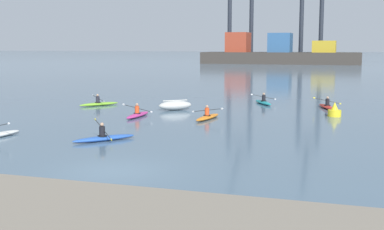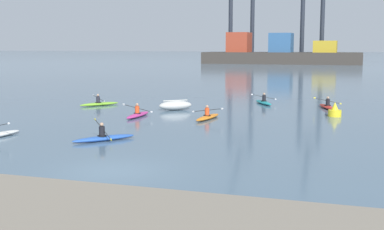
# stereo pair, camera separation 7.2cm
# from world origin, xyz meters

# --- Properties ---
(ground_plane) EXTENTS (800.00, 800.00, 0.00)m
(ground_plane) POSITION_xyz_m (0.00, 0.00, 0.00)
(ground_plane) COLOR slate
(container_barge) EXTENTS (41.64, 10.30, 8.42)m
(container_barge) POSITION_xyz_m (-10.39, 119.65, 2.71)
(container_barge) COLOR #38332D
(container_barge) RESTS_ON ground
(gantry_crane_west_mid) EXTENTS (6.56, 18.86, 34.52)m
(gantry_crane_west_mid) POSITION_xyz_m (-2.46, 126.89, 16.99)
(gantry_crane_west_mid) COLOR #232833
(gantry_crane_west_mid) RESTS_ON ground
(capsized_dinghy) EXTENTS (2.69, 2.52, 0.76)m
(capsized_dinghy) POSITION_xyz_m (-3.97, 18.55, 0.35)
(capsized_dinghy) COLOR beige
(capsized_dinghy) RESTS_ON ground
(channel_buoy) EXTENTS (0.90, 0.90, 1.00)m
(channel_buoy) POSITION_xyz_m (7.67, 18.53, 0.36)
(channel_buoy) COLOR yellow
(channel_buoy) RESTS_ON ground
(kayak_blue) EXTENTS (2.60, 3.02, 1.08)m
(kayak_blue) POSITION_xyz_m (-3.29, 5.62, 0.17)
(kayak_blue) COLOR #2856B2
(kayak_blue) RESTS_ON ground
(kayak_lime) EXTENTS (2.52, 3.08, 0.95)m
(kayak_lime) POSITION_xyz_m (-10.82, 19.31, 0.17)
(kayak_lime) COLOR #7ABC2D
(kayak_lime) RESTS_ON ground
(kayak_red) EXTENTS (2.12, 3.40, 0.95)m
(kayak_red) POSITION_xyz_m (6.97, 22.91, 0.17)
(kayak_red) COLOR red
(kayak_red) RESTS_ON ground
(kayak_teal) EXTENTS (2.17, 3.26, 0.95)m
(kayak_teal) POSITION_xyz_m (1.75, 24.46, 0.17)
(kayak_teal) COLOR teal
(kayak_teal) RESTS_ON ground
(kayak_orange) EXTENTS (2.25, 3.45, 0.95)m
(kayak_orange) POSITION_xyz_m (-0.31, 14.62, 0.17)
(kayak_orange) COLOR orange
(kayak_orange) RESTS_ON ground
(kayak_magenta) EXTENTS (2.25, 3.40, 0.95)m
(kayak_magenta) POSITION_xyz_m (-5.17, 14.22, 0.17)
(kayak_magenta) COLOR #C13384
(kayak_magenta) RESTS_ON ground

